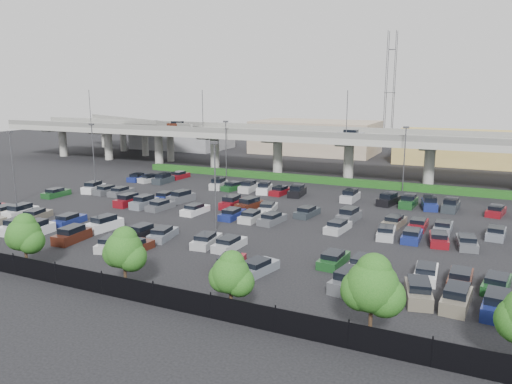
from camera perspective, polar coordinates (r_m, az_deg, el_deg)
ground at (r=65.19m, az=-1.11°, el=-2.56°), size 280.00×280.00×0.00m
overpass at (r=93.44m, az=7.54°, el=6.06°), size 150.00×13.00×15.80m
on_ramp at (r=128.19m, az=-13.70°, el=7.32°), size 50.93×30.13×8.80m
hedge at (r=87.67m, az=6.14°, el=1.48°), size 66.00×1.60×1.10m
fence at (r=42.88m, az=-18.24°, el=-9.69°), size 70.00×0.10×2.00m
tree_row at (r=42.55m, az=-16.36°, el=-6.00°), size 65.07×3.66×5.94m
parked_cars at (r=62.26m, az=-2.59°, el=-2.67°), size 62.96×41.58×1.67m
light_poles at (r=67.56m, az=-3.53°, el=3.33°), size 66.90×48.38×10.30m
distant_buildings at (r=120.08m, az=17.64°, el=5.33°), size 138.00×24.00×9.00m
comm_tower at (r=132.78m, az=15.05°, el=11.18°), size 2.40×2.40×30.00m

